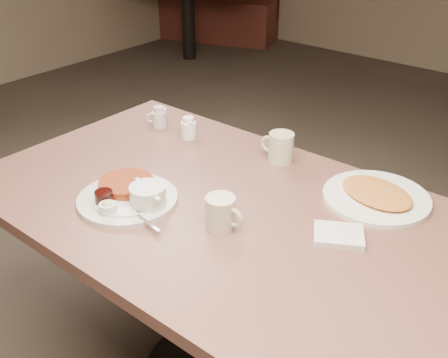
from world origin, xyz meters
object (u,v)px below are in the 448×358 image
Objects in this scene: diner_table at (220,249)px; hash_plate at (376,196)px; coffee_mug_far at (280,147)px; creamer_left at (159,118)px; coffee_mug_near at (221,212)px; booth_back_left at (217,2)px; creamer_right at (189,128)px; main_plate at (131,195)px.

hash_plate is (0.35, 0.30, 0.18)m from diner_table.
coffee_mug_far is 1.53× the size of creamer_left.
booth_back_left is (-3.07, 3.64, -0.39)m from coffee_mug_near.
hash_plate is (0.87, 0.03, -0.02)m from creamer_left.
coffee_mug_near is at bearing -38.65° from creamer_right.
hash_plate is (0.55, 0.46, -0.01)m from main_plate.
main_plate is 0.53m from coffee_mug_far.
creamer_right is (-0.46, 0.36, -0.01)m from coffee_mug_near.
diner_table is 0.32m from main_plate.
creamer_left and creamer_right have the same top height.
creamer_left is at bearing 126.68° from main_plate.
coffee_mug_near is at bearing -77.26° from coffee_mug_far.
booth_back_left is at bearing 126.97° from creamer_left.
hash_plate is at bearing 1.99° from creamer_left.
coffee_mug_near is (0.29, 0.07, 0.02)m from main_plate.
coffee_mug_far reaches higher than creamer_left.
diner_table is 3.92× the size of main_plate.
creamer_right is at bearing -177.49° from hash_plate.
booth_back_left is at bearing 128.64° from creamer_right.
creamer_left is 4.11m from booth_back_left.
creamer_left is at bearing -173.77° from coffee_mug_far.
booth_back_left reaches higher than main_plate.
coffee_mug_far is 0.32× the size of hash_plate.
creamer_left reaches higher than hash_plate.
coffee_mug_near is at bearing -48.20° from diner_table.
booth_back_left is at bearing 126.94° from main_plate.
hash_plate is (0.72, 0.03, -0.02)m from creamer_right.
creamer_left is at bearing -53.03° from booth_back_left.
booth_back_left is (-2.46, 3.27, -0.38)m from creamer_left.
creamer_left is 0.88m from hash_plate.
coffee_mug_far reaches higher than hash_plate.
hash_plate is at bearing 56.22° from coffee_mug_near.
creamer_left is (-0.32, 0.43, 0.01)m from main_plate.
creamer_left is at bearing -178.01° from hash_plate.
diner_table is 4.64m from booth_back_left.
diner_table is at bearing -49.86° from booth_back_left.
booth_back_left is (-2.99, 3.55, -0.17)m from diner_table.
coffee_mug_far reaches higher than main_plate.
hash_plate is (0.36, -0.03, -0.04)m from coffee_mug_far.
coffee_mug_near is at bearing -30.96° from creamer_left.
coffee_mug_far is 4.40m from booth_back_left.
hash_plate is at bearing 41.24° from diner_table.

